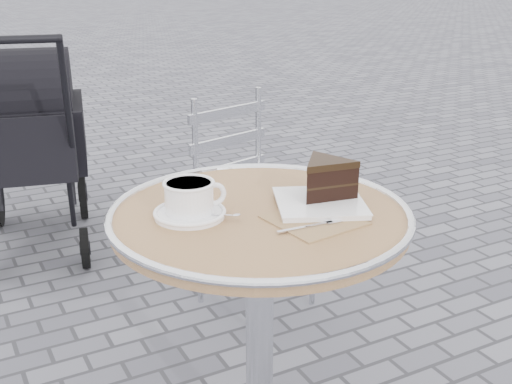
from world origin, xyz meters
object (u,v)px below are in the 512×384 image
cafe_table (260,274)px  bistro_chair (241,177)px  cappuccino_set (190,201)px  baby_stroller (30,147)px  cake_plate_set (325,184)px

cafe_table → bistro_chair: size_ratio=0.90×
cappuccino_set → baby_stroller: (-0.10, 1.74, -0.30)m
cappuccino_set → bistro_chair: (0.52, 0.79, -0.26)m
cafe_table → cappuccino_set: size_ratio=4.32×
bistro_chair → cake_plate_set: bearing=-118.1°
bistro_chair → baby_stroller: size_ratio=0.77×
cafe_table → bistro_chair: 0.91m
bistro_chair → baby_stroller: 1.14m
cafe_table → bistro_chair: (0.37, 0.84, -0.06)m
cappuccino_set → baby_stroller: size_ratio=0.16×
cake_plate_set → cappuccino_set: bearing=-170.4°
cake_plate_set → bistro_chair: bearing=99.8°
cake_plate_set → baby_stroller: (-0.42, 1.81, -0.32)m
cake_plate_set → baby_stroller: bearing=126.0°
cake_plate_set → baby_stroller: size_ratio=0.31×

